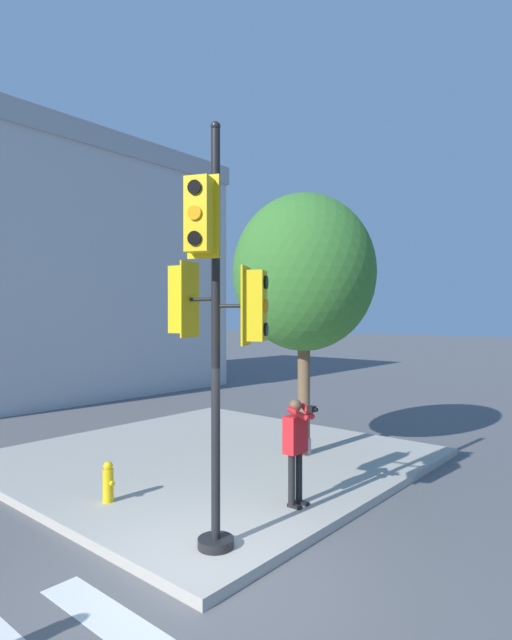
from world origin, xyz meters
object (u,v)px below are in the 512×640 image
traffic_signal_pole (213,309)px  fire_hydrant (108,482)px  street_tree (304,273)px  person_photographer (297,442)px

traffic_signal_pole → fire_hydrant: 3.75m
traffic_signal_pole → fire_hydrant: (0.08, 2.51, -2.79)m
street_tree → fire_hydrant: street_tree is taller
traffic_signal_pole → person_photographer: bearing=2.6°
person_photographer → street_tree: 4.18m
street_tree → person_photographer: bearing=-147.3°
person_photographer → street_tree: size_ratio=0.30×
person_photographer → fire_hydrant: 3.14m
street_tree → traffic_signal_pole: bearing=-159.3°
person_photographer → fire_hydrant: person_photographer is taller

